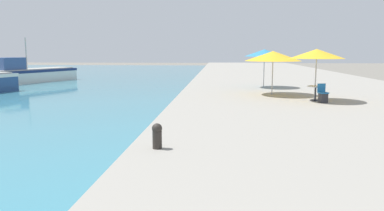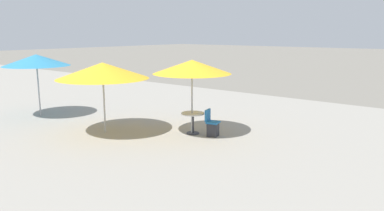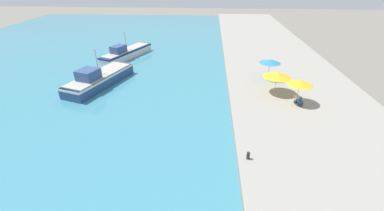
% 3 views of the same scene
% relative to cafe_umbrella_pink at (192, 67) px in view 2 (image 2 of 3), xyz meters
% --- Properties ---
extents(quay_promenade, '(16.00, 90.00, 0.66)m').
position_rel_cafe_umbrella_pink_xyz_m(quay_promenade, '(0.90, 16.39, -2.66)').
color(quay_promenade, gray).
rests_on(quay_promenade, ground_plane).
extents(cafe_umbrella_pink, '(2.66, 2.66, 2.56)m').
position_rel_cafe_umbrella_pink_xyz_m(cafe_umbrella_pink, '(0.00, 0.00, 0.00)').
color(cafe_umbrella_pink, '#B7B7B7').
rests_on(cafe_umbrella_pink, quay_promenade).
extents(cafe_umbrella_white, '(3.16, 3.16, 2.46)m').
position_rel_cafe_umbrella_pink_xyz_m(cafe_umbrella_white, '(-1.78, 2.49, -0.14)').
color(cafe_umbrella_white, '#B7B7B7').
rests_on(cafe_umbrella_white, quay_promenade).
extents(cafe_umbrella_striped, '(2.71, 2.71, 2.58)m').
position_rel_cafe_umbrella_pink_xyz_m(cafe_umbrella_striped, '(-1.75, 6.85, 0.01)').
color(cafe_umbrella_striped, '#B7B7B7').
rests_on(cafe_umbrella_striped, quay_promenade).
extents(cafe_table, '(0.80, 0.80, 0.74)m').
position_rel_cafe_umbrella_pink_xyz_m(cafe_table, '(0.02, -0.02, -1.79)').
color(cafe_table, '#333338').
rests_on(cafe_table, quay_promenade).
extents(cafe_chair_left, '(0.50, 0.52, 0.91)m').
position_rel_cafe_umbrella_pink_xyz_m(cafe_chair_left, '(0.20, -0.72, -2.00)').
color(cafe_chair_left, '#2D2D33').
rests_on(cafe_chair_left, quay_promenade).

